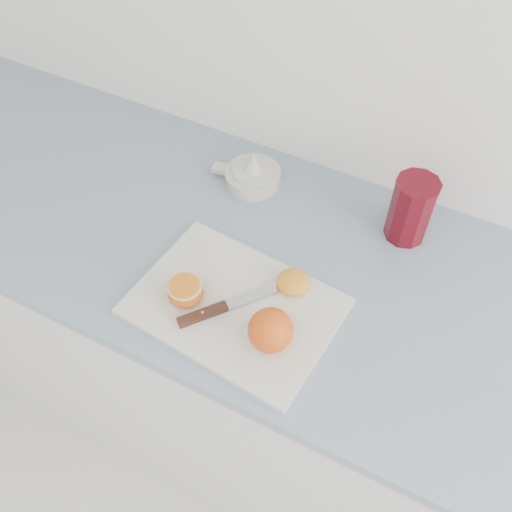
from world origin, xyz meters
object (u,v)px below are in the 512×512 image
at_px(citrus_juicer, 252,174).
at_px(red_tumbler, 411,211).
at_px(counter, 288,370).
at_px(cutting_board, 235,306).
at_px(half_orange, 185,292).

bearing_deg(citrus_juicer, red_tumbler, 1.26).
relative_size(counter, red_tumbler, 17.05).
height_order(cutting_board, citrus_juicer, citrus_juicer).
bearing_deg(counter, red_tumbler, 48.14).
relative_size(cutting_board, half_orange, 5.50).
bearing_deg(counter, half_orange, -130.50).
bearing_deg(counter, citrus_juicer, 138.09).
bearing_deg(red_tumbler, half_orange, -131.19).
distance_m(counter, citrus_juicer, 0.54).
xyz_separation_m(half_orange, red_tumbler, (0.32, 0.36, 0.03)).
xyz_separation_m(half_orange, citrus_juicer, (-0.04, 0.35, -0.01)).
relative_size(counter, cutting_board, 6.66).
bearing_deg(red_tumbler, citrus_juicer, -178.74).
xyz_separation_m(cutting_board, citrus_juicer, (-0.13, 0.32, 0.02)).
bearing_deg(counter, cutting_board, -113.14).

